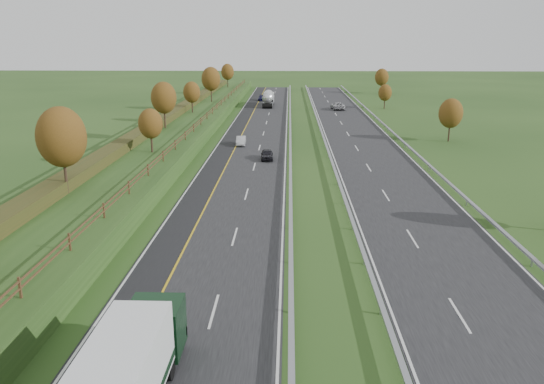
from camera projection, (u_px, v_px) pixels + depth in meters
The scene contains 18 objects.
ground at pixel (307, 154), 72.52m from camera, with size 400.00×400.00×0.00m, color #244318.
near_carriageway at pixel (251, 146), 77.56m from camera, with size 10.50×200.00×0.04m, color black.
far_carriageway at pixel (364, 147), 77.05m from camera, with size 10.50×200.00×0.04m, color black.
hard_shoulder at pixel (226, 146), 77.68m from camera, with size 3.00×200.00×0.04m, color black.
lane_markings at pixel (295, 147), 77.24m from camera, with size 26.75×200.00×0.01m.
embankment_left at pixel (163, 139), 77.70m from camera, with size 12.00×200.00×2.00m, color #244318.
hedge_left at pixel (149, 129), 77.33m from camera, with size 2.20×180.00×1.10m, color #333A17.
fence_left at pixel (192, 128), 76.68m from camera, with size 0.12×189.06×1.20m.
median_barrier_near at pixel (290, 143), 77.22m from camera, with size 0.32×200.00×0.71m.
median_barrier_far at pixel (325, 143), 77.06m from camera, with size 0.32×200.00×0.71m.
outer_barrier_far at pixel (405, 143), 76.71m from camera, with size 0.32×200.00×0.71m.
trees_left at pixel (158, 105), 72.96m from camera, with size 6.64×164.30×7.66m.
trees_far at pixel (414, 97), 103.52m from camera, with size 8.45×118.60×7.12m.
road_tanker at pixel (268, 98), 124.36m from camera, with size 2.40×11.22×3.46m.
car_dark_near at pixel (267, 154), 68.84m from camera, with size 1.55×3.86×1.31m, color black.
car_silver_mid at pixel (241, 141), 78.32m from camera, with size 1.35×3.86×1.27m, color #B0B1B5.
car_small_far at pixel (262, 98), 135.45m from camera, with size 1.84×4.53×1.31m, color #13133B.
car_oncoming at pixel (338, 106), 118.17m from camera, with size 2.63×5.70×1.58m, color #A9A9AD.
Camera 1 is at (5.49, -16.25, 15.06)m, focal length 35.00 mm.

